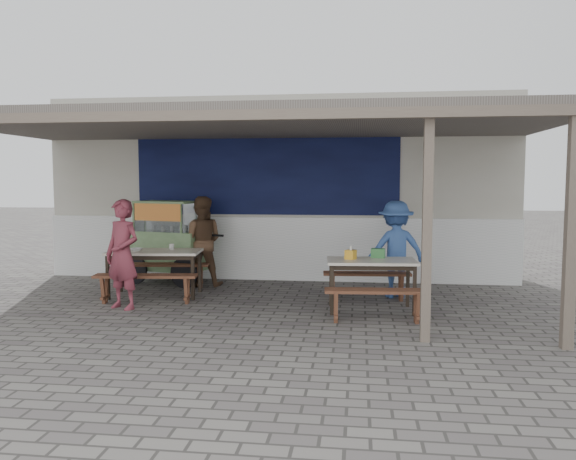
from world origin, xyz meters
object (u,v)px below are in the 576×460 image
(donation_box, at_px, (378,253))
(condiment_jar, at_px, (172,246))
(bench_right_wall, at_px, (367,280))
(condiment_bowl, at_px, (136,249))
(tissue_box, at_px, (351,255))
(bench_left_street, at_px, (146,282))
(patron_right_table, at_px, (396,249))
(bench_right_street, at_px, (376,298))
(bench_left_wall, at_px, (164,270))
(vendor_cart, at_px, (169,239))
(patron_street_side, at_px, (123,254))
(table_left, at_px, (155,255))
(table_right, at_px, (371,265))
(patron_wall_side, at_px, (201,241))

(donation_box, relative_size, condiment_jar, 2.33)
(bench_right_wall, distance_m, condiment_bowl, 3.77)
(tissue_box, bearing_deg, bench_left_street, 179.42)
(patron_right_table, bearing_deg, condiment_bowl, -7.19)
(bench_right_street, height_order, bench_right_wall, same)
(donation_box, bearing_deg, bench_right_wall, 108.81)
(bench_right_street, distance_m, donation_box, 1.06)
(bench_left_street, xyz_separation_m, donation_box, (3.54, 0.19, 0.48))
(bench_left_wall, xyz_separation_m, tissue_box, (3.27, -1.20, 0.48))
(bench_right_wall, distance_m, donation_box, 0.68)
(vendor_cart, xyz_separation_m, patron_street_side, (0.03, -2.11, -0.02))
(table_left, bearing_deg, table_right, -16.43)
(donation_box, bearing_deg, condiment_jar, 169.38)
(table_right, distance_m, bench_right_wall, 0.78)
(bench_right_street, relative_size, patron_street_side, 0.86)
(patron_right_table, relative_size, condiment_jar, 18.08)
(bench_right_wall, bearing_deg, patron_street_side, -168.46)
(vendor_cart, bearing_deg, bench_right_wall, -2.05)
(condiment_jar, bearing_deg, patron_street_side, -105.53)
(bench_left_wall, distance_m, vendor_cart, 0.76)
(patron_wall_side, bearing_deg, vendor_cart, -23.47)
(table_right, bearing_deg, bench_right_wall, 90.00)
(table_right, xyz_separation_m, patron_right_table, (0.41, 1.03, 0.12))
(table_right, bearing_deg, bench_right_street, -90.00)
(patron_street_side, xyz_separation_m, patron_wall_side, (0.64, 1.91, -0.00))
(condiment_bowl, bearing_deg, table_right, -8.73)
(patron_right_table, bearing_deg, tissue_box, 41.77)
(bench_left_street, xyz_separation_m, bench_right_wall, (3.39, 0.65, -0.01))
(patron_street_side, distance_m, patron_wall_side, 2.02)
(bench_right_wall, bearing_deg, condiment_bowl, 177.43)
(table_left, height_order, patron_right_table, patron_right_table)
(bench_left_street, xyz_separation_m, patron_wall_side, (0.44, 1.54, 0.47))
(vendor_cart, distance_m, patron_street_side, 2.11)
(tissue_box, height_order, condiment_bowl, tissue_box)
(patron_street_side, relative_size, tissue_box, 11.97)
(patron_street_side, xyz_separation_m, condiment_bowl, (-0.16, 0.90, -0.04))
(bench_left_wall, relative_size, table_right, 1.21)
(tissue_box, distance_m, condiment_bowl, 3.54)
(table_left, distance_m, bench_left_wall, 0.67)
(bench_left_street, xyz_separation_m, tissue_box, (3.14, -0.03, 0.48))
(bench_left_street, relative_size, patron_street_side, 0.99)
(bench_left_street, xyz_separation_m, table_right, (3.44, -0.05, 0.33))
(patron_right_table, height_order, donation_box, patron_right_table)
(bench_right_street, height_order, tissue_box, tissue_box)
(table_left, height_order, patron_wall_side, patron_wall_side)
(patron_street_side, height_order, condiment_bowl, patron_street_side)
(table_right, xyz_separation_m, tissue_box, (-0.30, 0.02, 0.15))
(condiment_bowl, bearing_deg, patron_right_table, 6.09)
(patron_wall_side, distance_m, tissue_box, 3.12)
(bench_left_street, distance_m, bench_left_wall, 1.17)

